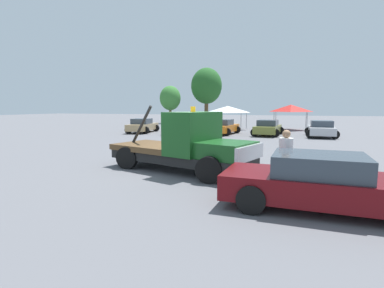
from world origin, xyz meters
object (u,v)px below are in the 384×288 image
tow_truck (187,147)px  canopy_tent_white (228,109)px  parked_car_skyblue (182,127)px  tree_center (170,98)px  person_near_truck (286,156)px  tree_left (206,86)px  foreground_car (327,183)px  parked_car_orange (223,127)px  parked_car_olive (268,128)px  parked_car_silver (321,129)px  canopy_tent_red (291,108)px  parked_car_tan (142,126)px

tow_truck → canopy_tent_white: (-3.19, 21.70, 1.23)m
parked_car_skyblue → tree_center: size_ratio=0.87×
parked_car_skyblue → tree_center: (-7.91, 15.83, 3.07)m
person_near_truck → tree_center: bearing=-171.9°
tree_center → person_near_truck: bearing=-61.7°
tree_left → tree_center: size_ratio=1.50×
canopy_tent_white → tree_left: size_ratio=0.44×
canopy_tent_white → parked_car_skyblue: bearing=-112.9°
canopy_tent_white → foreground_car: bearing=-72.5°
tow_truck → tree_left: size_ratio=0.75×
tree_center → parked_car_orange: bearing=-52.7°
person_near_truck → parked_car_olive: size_ratio=0.41×
parked_car_silver → tree_center: size_ratio=0.82×
parked_car_silver → canopy_tent_red: canopy_tent_red is taller
foreground_car → parked_car_skyblue: same height
parked_car_orange → parked_car_silver: (8.19, 0.37, 0.00)m
canopy_tent_red → tree_center: (-17.23, 7.76, 1.42)m
foreground_car → parked_car_skyblue: (-10.57, 18.03, -0.00)m
person_near_truck → parked_car_tan: 21.49m
parked_car_silver → tree_center: bearing=53.4°
tow_truck → person_near_truck: bearing=-6.3°
foreground_car → tree_left: bearing=112.1°
parked_car_skyblue → canopy_tent_white: (2.80, 6.62, 1.53)m
person_near_truck → parked_car_silver: bearing=152.5°
canopy_tent_white → parked_car_olive: bearing=-50.3°
person_near_truck → canopy_tent_red: size_ratio=0.55×
parked_car_skyblue → canopy_tent_red: bearing=-50.2°
tow_truck → parked_car_olive: tow_truck is taller
parked_car_olive → canopy_tent_white: size_ratio=1.21×
foreground_car → parked_car_silver: (1.27, 19.07, -0.00)m
person_near_truck → parked_car_silver: size_ratio=0.39×
foreground_car → tree_center: size_ratio=0.90×
foreground_car → parked_car_silver: same height
person_near_truck → parked_car_skyblue: size_ratio=0.37×
tow_truck → tree_left: (-9.10, 33.67, 4.61)m
foreground_car → parked_car_olive: same height
foreground_car → tree_center: 38.70m
parked_car_olive → canopy_tent_red: bearing=-8.8°
parked_car_skyblue → tree_left: size_ratio=0.58×
parked_car_tan → parked_car_silver: (15.88, 1.07, 0.00)m
parked_car_tan → tree_left: (0.93, 18.62, 4.92)m
parked_car_skyblue → tree_center: 17.97m
parked_car_silver → canopy_tent_white: (-9.04, 5.58, 1.53)m
parked_car_silver → foreground_car: bearing=176.4°
parked_car_orange → parked_car_silver: bearing=-81.5°
person_near_truck → parked_car_silver: person_near_truck is taller
canopy_tent_white → canopy_tent_red: canopy_tent_red is taller
person_near_truck → parked_car_tan: person_near_truck is taller
tree_left → parked_car_tan: bearing=-92.9°
parked_car_silver → canopy_tent_red: 7.65m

